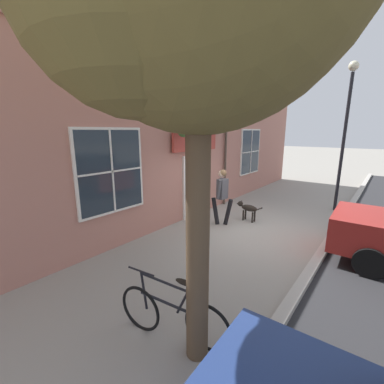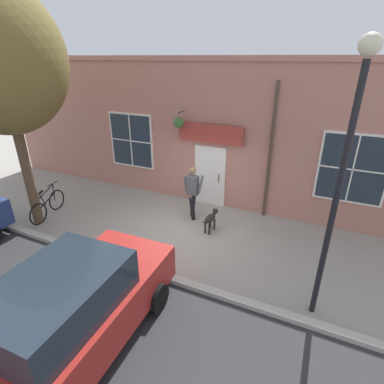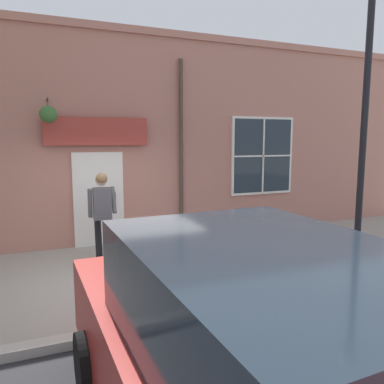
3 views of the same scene
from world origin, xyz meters
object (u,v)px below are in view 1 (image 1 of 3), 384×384
pedestrian_walking (222,192)px  dog_on_leash (248,208)px  leaning_bicycle (172,315)px  street_lamp (347,118)px

pedestrian_walking → dog_on_leash: bearing=59.1°
pedestrian_walking → leaning_bicycle: pedestrian_walking is taller
dog_on_leash → leaning_bicycle: bearing=-75.1°
pedestrian_walking → leaning_bicycle: (1.87, -4.36, -0.68)m
pedestrian_walking → street_lamp: street_lamp is taller
dog_on_leash → pedestrian_walking: bearing=-120.9°
pedestrian_walking → leaning_bicycle: 4.79m
pedestrian_walking → street_lamp: (2.55, 3.89, 2.26)m
pedestrian_walking → dog_on_leash: 1.15m
street_lamp → dog_on_leash: bearing=-123.8°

